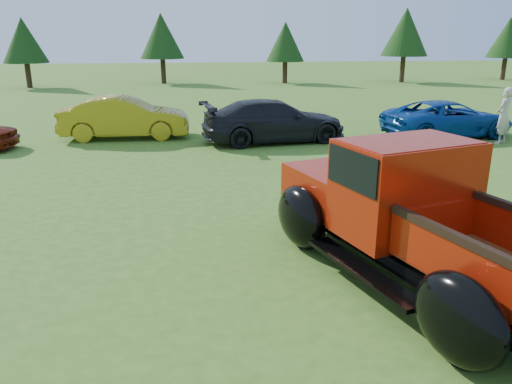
# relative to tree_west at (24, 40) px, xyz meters

# --- Properties ---
(ground) EXTENTS (120.00, 120.00, 0.00)m
(ground) POSITION_rel_tree_west_xyz_m (12.00, -29.00, -3.11)
(ground) COLOR #3C651C
(ground) RESTS_ON ground
(tree_west) EXTENTS (2.94, 2.94, 4.60)m
(tree_west) POSITION_rel_tree_west_xyz_m (0.00, 0.00, 0.00)
(tree_west) COLOR #332114
(tree_west) RESTS_ON ground
(tree_mid_left) EXTENTS (3.20, 3.20, 5.00)m
(tree_mid_left) POSITION_rel_tree_west_xyz_m (9.00, 2.00, 0.27)
(tree_mid_left) COLOR #332114
(tree_mid_left) RESTS_ON ground
(tree_mid_right) EXTENTS (2.82, 2.82, 4.40)m
(tree_mid_right) POSITION_rel_tree_west_xyz_m (18.00, 1.00, -0.14)
(tree_mid_right) COLOR #332114
(tree_mid_right) RESTS_ON ground
(tree_east) EXTENTS (3.46, 3.46, 5.40)m
(tree_east) POSITION_rel_tree_west_xyz_m (27.00, 0.50, 0.55)
(tree_east) COLOR #332114
(tree_east) RESTS_ON ground
(tree_far_east) EXTENTS (3.07, 3.07, 4.80)m
(tree_far_east) POSITION_rel_tree_west_xyz_m (36.00, 1.50, 0.14)
(tree_far_east) COLOR #332114
(tree_far_east) RESTS_ON ground
(pickup_truck) EXTENTS (3.79, 5.81, 2.03)m
(pickup_truck) POSITION_rel_tree_west_xyz_m (13.84, -29.86, -2.15)
(pickup_truck) COLOR black
(pickup_truck) RESTS_ON ground
(show_car_yellow) EXTENTS (4.42, 1.59, 1.45)m
(show_car_yellow) POSITION_rel_tree_west_xyz_m (8.50, -18.79, -2.38)
(show_car_yellow) COLOR #A68C16
(show_car_yellow) RESTS_ON ground
(show_car_grey) EXTENTS (5.10, 2.62, 1.41)m
(show_car_grey) POSITION_rel_tree_west_xyz_m (13.56, -20.06, -2.40)
(show_car_grey) COLOR black
(show_car_grey) RESTS_ON ground
(show_car_blue) EXTENTS (4.88, 2.82, 1.28)m
(show_car_blue) POSITION_rel_tree_west_xyz_m (19.79, -20.08, -2.47)
(show_car_blue) COLOR navy
(show_car_blue) RESTS_ON ground
(spectator) EXTENTS (0.81, 0.75, 1.86)m
(spectator) POSITION_rel_tree_west_xyz_m (21.02, -21.40, -2.18)
(spectator) COLOR #B5B19D
(spectator) RESTS_ON ground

